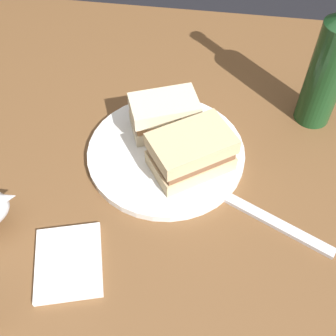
% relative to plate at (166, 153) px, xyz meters
% --- Properties ---
extents(dining_table, '(1.09, 1.00, 0.73)m').
position_rel_plate_xyz_m(dining_table, '(0.10, 0.02, -0.37)').
color(dining_table, brown).
rests_on(dining_table, ground).
extents(plate, '(0.26, 0.26, 0.01)m').
position_rel_plate_xyz_m(plate, '(0.00, 0.00, 0.00)').
color(plate, white).
rests_on(plate, dining_table).
extents(sandwich_half_left, '(0.14, 0.15, 0.07)m').
position_rel_plate_xyz_m(sandwich_half_left, '(0.03, 0.04, 0.04)').
color(sandwich_half_left, '#CCB284').
rests_on(sandwich_half_left, plate).
extents(sandwich_half_right, '(0.10, 0.13, 0.06)m').
position_rel_plate_xyz_m(sandwich_half_right, '(-0.05, -0.01, 0.04)').
color(sandwich_half_right, beige).
rests_on(sandwich_half_right, plate).
extents(potato_wedge_front, '(0.04, 0.05, 0.02)m').
position_rel_plate_xyz_m(potato_wedge_front, '(-0.04, 0.05, 0.02)').
color(potato_wedge_front, '#B77F33').
rests_on(potato_wedge_front, plate).
extents(potato_wedge_middle, '(0.03, 0.05, 0.02)m').
position_rel_plate_xyz_m(potato_wedge_middle, '(-0.07, 0.02, 0.02)').
color(potato_wedge_middle, '#AD702D').
rests_on(potato_wedge_middle, plate).
extents(potato_wedge_back, '(0.06, 0.04, 0.02)m').
position_rel_plate_xyz_m(potato_wedge_back, '(-0.03, 0.06, 0.01)').
color(potato_wedge_back, '#B77F33').
rests_on(potato_wedge_back, plate).
extents(cider_bottle, '(0.06, 0.06, 0.28)m').
position_rel_plate_xyz_m(cider_bottle, '(-0.13, 0.24, 0.11)').
color(cider_bottle, '#19421E').
rests_on(cider_bottle, dining_table).
extents(napkin, '(0.13, 0.12, 0.01)m').
position_rel_plate_xyz_m(napkin, '(0.21, -0.10, -0.00)').
color(napkin, white).
rests_on(napkin, dining_table).
extents(fork, '(0.09, 0.17, 0.01)m').
position_rel_plate_xyz_m(fork, '(0.11, 0.18, -0.00)').
color(fork, silver).
rests_on(fork, dining_table).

